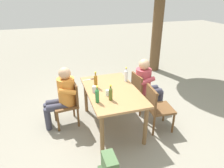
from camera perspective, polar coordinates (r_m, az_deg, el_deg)
name	(u,v)px	position (r m, az deg, el deg)	size (l,w,h in m)	color
ground_plane	(112,125)	(4.10, 0.00, -11.46)	(24.00, 24.00, 0.00)	gray
dining_table	(112,95)	(3.73, 0.00, -3.08)	(1.50, 0.91, 0.78)	#A37547
chair_far_left	(141,91)	(4.34, 8.19, -1.86)	(0.47, 0.47, 0.87)	brown
chair_near_left	(69,101)	(4.00, -11.90, -4.69)	(0.48, 0.48, 0.87)	brown
chair_far_right	(157,106)	(3.84, 12.37, -6.11)	(0.48, 0.48, 0.87)	brown
person_in_white_shirt	(146,83)	(4.32, 9.60, 0.35)	(0.47, 0.61, 1.18)	#B7424C
person_in_plaid_shirt	(63,94)	(3.91, -13.68, -2.83)	(0.47, 0.61, 1.18)	orange
bottle_olive	(111,94)	(3.31, -0.39, -2.68)	(0.06, 0.06, 0.27)	#566623
bottle_clear	(126,75)	(4.01, 3.95, 2.49)	(0.06, 0.06, 0.29)	white
bottle_green	(97,95)	(3.25, -4.16, -3.16)	(0.06, 0.06, 0.29)	#287A38
bottle_amber	(96,81)	(3.74, -4.59, 0.91)	(0.06, 0.06, 0.31)	#996019
cup_steel	(94,89)	(3.59, -4.95, -1.47)	(0.08, 0.08, 0.12)	#B2B7BC
cup_glass	(108,93)	(3.48, -1.22, -2.46)	(0.07, 0.07, 0.10)	silver
table_knife	(90,79)	(4.13, -6.30, 1.28)	(0.03, 0.24, 0.01)	silver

